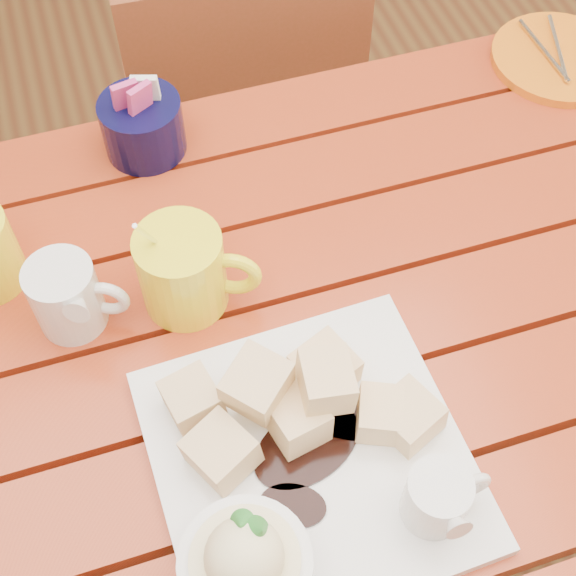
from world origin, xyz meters
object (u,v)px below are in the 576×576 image
object	(u,v)px
chair_far	(242,118)
orange_saucer	(561,58)
table	(257,401)
dessert_plate	(298,478)
coffee_mug_right	(185,270)

from	to	relation	value
chair_far	orange_saucer	bearing A→B (deg)	141.36
table	orange_saucer	xyz separation A→B (m)	(0.53, 0.31, 0.11)
chair_far	dessert_plate	bearing A→B (deg)	81.81
dessert_plate	orange_saucer	world-z (taller)	dessert_plate
table	chair_far	distance (m)	0.69
table	coffee_mug_right	distance (m)	0.19
coffee_mug_right	dessert_plate	bearing A→B (deg)	-56.84
dessert_plate	coffee_mug_right	distance (m)	0.25
table	coffee_mug_right	bearing A→B (deg)	117.23
table	dessert_plate	xyz separation A→B (m)	(-0.00, -0.15, 0.14)
orange_saucer	dessert_plate	bearing A→B (deg)	-138.69
coffee_mug_right	chair_far	bearing A→B (deg)	92.56
coffee_mug_right	orange_saucer	distance (m)	0.62
coffee_mug_right	orange_saucer	world-z (taller)	coffee_mug_right
dessert_plate	table	bearing A→B (deg)	89.41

